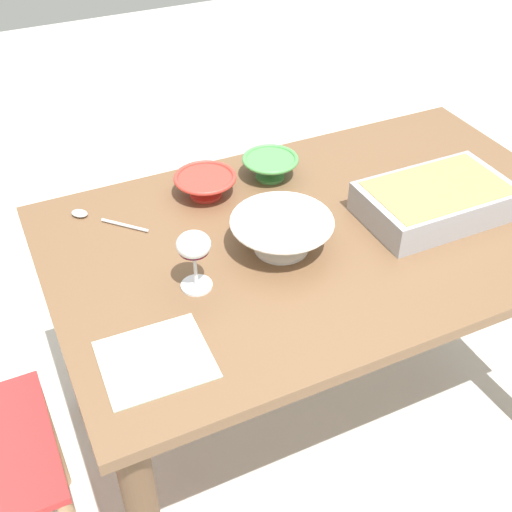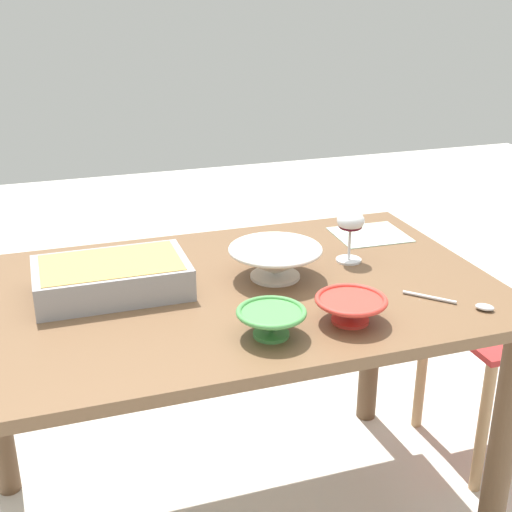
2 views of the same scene
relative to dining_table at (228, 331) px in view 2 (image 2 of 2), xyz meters
The scene contains 8 objects.
dining_table is the anchor object (origin of this frame).
wine_glass 0.44m from the dining_table, 10.13° to the left, with size 0.08×0.08×0.15m.
casserole_dish 0.33m from the dining_table, 167.29° to the left, with size 0.37×0.23×0.08m.
mixing_bowl 0.38m from the dining_table, 51.01° to the right, with size 0.17×0.17×0.06m.
small_bowl 0.22m from the dining_table, ahead, with size 0.24×0.24×0.09m.
serving_bowl 0.32m from the dining_table, 85.53° to the right, with size 0.15×0.15×0.06m.
serving_spoon 0.60m from the dining_table, 28.91° to the right, with size 0.17×0.17×0.01m.
napkin 0.59m from the dining_table, 24.24° to the left, with size 0.21×0.19×0.00m, color #B2CCB7.
Camera 2 is at (-0.43, -1.52, 1.48)m, focal length 48.17 mm.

